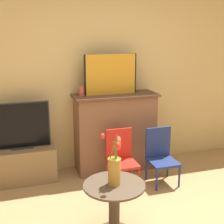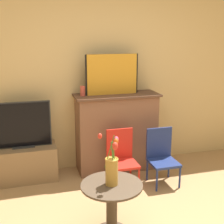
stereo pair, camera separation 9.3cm
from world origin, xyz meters
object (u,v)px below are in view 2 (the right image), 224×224
object	(u,v)px
chair_red	(122,156)
tv_monitor	(22,125)
vase_tulips	(112,168)
chair_blue	(161,155)
painting	(112,74)

from	to	relation	value
chair_red	tv_monitor	bearing A→B (deg)	159.04
vase_tulips	chair_blue	bearing A→B (deg)	43.52
painting	chair_blue	distance (m)	1.20
painting	chair_blue	bearing A→B (deg)	-49.22
chair_red	chair_blue	size ratio (longest dim) A/B	1.00
tv_monitor	vase_tulips	size ratio (longest dim) A/B	1.45
painting	tv_monitor	size ratio (longest dim) A/B	0.99
painting	chair_red	distance (m)	1.05
painting	tv_monitor	bearing A→B (deg)	-179.33
chair_red	vase_tulips	xyz separation A→B (m)	(-0.39, -0.93, 0.30)
tv_monitor	vase_tulips	bearing A→B (deg)	-61.13
painting	vase_tulips	xyz separation A→B (m)	(-0.40, -1.39, -0.64)
tv_monitor	chair_red	distance (m)	1.28
tv_monitor	vase_tulips	xyz separation A→B (m)	(0.76, -1.38, -0.06)
tv_monitor	chair_red	xyz separation A→B (m)	(1.15, -0.44, -0.36)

